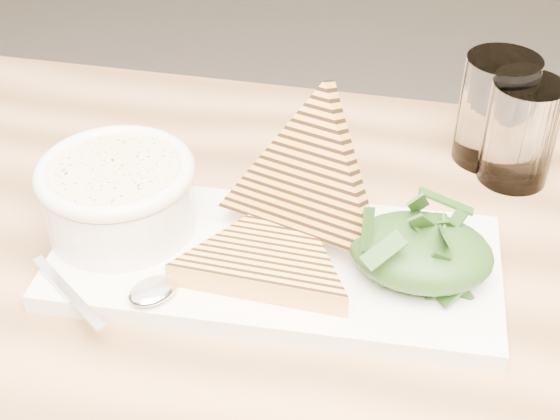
% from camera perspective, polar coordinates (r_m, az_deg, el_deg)
% --- Properties ---
extents(table_top, '(1.14, 0.77, 0.04)m').
position_cam_1_polar(table_top, '(0.64, 7.95, -10.25)').
color(table_top, '#B07C50').
rests_on(table_top, ground).
extents(table_leg_bl, '(0.06, 0.06, 0.71)m').
position_cam_1_polar(table_leg_bl, '(1.25, -15.98, -6.66)').
color(table_leg_bl, '#B07C50').
rests_on(table_leg_bl, ground).
extents(platter, '(0.39, 0.19, 0.02)m').
position_cam_1_polar(platter, '(0.66, -0.39, -3.85)').
color(platter, white).
rests_on(platter, table_top).
extents(soup_bowl, '(0.13, 0.13, 0.05)m').
position_cam_1_polar(soup_bowl, '(0.69, -11.64, 0.58)').
color(soup_bowl, white).
rests_on(soup_bowl, platter).
extents(soup, '(0.11, 0.11, 0.01)m').
position_cam_1_polar(soup, '(0.67, -11.97, 2.68)').
color(soup, beige).
rests_on(soup, soup_bowl).
extents(bowl_rim, '(0.14, 0.14, 0.01)m').
position_cam_1_polar(bowl_rim, '(0.67, -11.99, 2.82)').
color(bowl_rim, white).
rests_on(bowl_rim, soup_bowl).
extents(sandwich_flat, '(0.18, 0.18, 0.02)m').
position_cam_1_polar(sandwich_flat, '(0.64, -0.80, -3.43)').
color(sandwich_flat, gold).
rests_on(sandwich_flat, platter).
extents(sandwich_lean, '(0.21, 0.19, 0.19)m').
position_cam_1_polar(sandwich_lean, '(0.65, 2.06, 2.11)').
color(sandwich_lean, gold).
rests_on(sandwich_lean, sandwich_flat).
extents(salad_base, '(0.12, 0.09, 0.04)m').
position_cam_1_polar(salad_base, '(0.64, 10.26, -3.03)').
color(salad_base, black).
rests_on(salad_base, platter).
extents(arugula_pile, '(0.11, 0.10, 0.05)m').
position_cam_1_polar(arugula_pile, '(0.63, 10.30, -2.71)').
color(arugula_pile, '#305D20').
rests_on(arugula_pile, platter).
extents(spoon_bowl, '(0.05, 0.05, 0.01)m').
position_cam_1_polar(spoon_bowl, '(0.63, -9.29, -5.84)').
color(spoon_bowl, silver).
rests_on(spoon_bowl, platter).
extents(spoon_handle, '(0.09, 0.07, 0.00)m').
position_cam_1_polar(spoon_handle, '(0.64, -15.25, -5.79)').
color(spoon_handle, silver).
rests_on(spoon_handle, platter).
extents(glass_near, '(0.07, 0.07, 0.11)m').
position_cam_1_polar(glass_near, '(0.81, 15.50, 7.06)').
color(glass_near, white).
rests_on(glass_near, table_top).
extents(glass_far, '(0.07, 0.07, 0.10)m').
position_cam_1_polar(glass_far, '(0.79, 17.17, 5.46)').
color(glass_far, white).
rests_on(glass_far, table_top).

